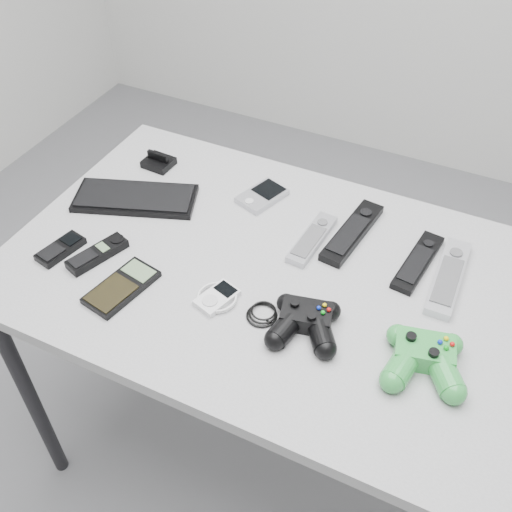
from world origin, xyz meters
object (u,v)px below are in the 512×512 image
at_px(calculator, 122,287).
at_px(mp3_player, 217,297).
at_px(remote_silver_b, 449,277).
at_px(controller_black, 305,321).
at_px(controller_green, 424,357).
at_px(cordless_handset, 97,254).
at_px(remote_silver_a, 312,238).
at_px(pda, 262,195).
at_px(pda_keyboard, 135,198).
at_px(desk, 270,290).
at_px(remote_black_a, 352,232).
at_px(mobile_phone, 60,249).
at_px(remote_black_b, 418,261).

bearing_deg(calculator, mp3_player, 28.50).
relative_size(remote_silver_b, controller_black, 0.98).
distance_m(controller_black, controller_green, 0.23).
height_order(cordless_handset, controller_green, controller_green).
xyz_separation_m(mp3_player, controller_green, (0.42, 0.02, 0.02)).
bearing_deg(remote_silver_a, mp3_player, -109.84).
relative_size(pda, controller_green, 0.72).
bearing_deg(pda_keyboard, controller_green, -33.52).
distance_m(desk, remote_black_a, 0.23).
xyz_separation_m(desk, mobile_phone, (-0.44, -0.15, 0.08)).
bearing_deg(remote_silver_b, calculator, -153.11).
bearing_deg(mp3_player, controller_black, 19.97).
bearing_deg(controller_black, desk, 124.16).
height_order(pda, mp3_player, pda).
height_order(pda_keyboard, mobile_phone, same).
height_order(mobile_phone, controller_black, controller_black).
bearing_deg(controller_green, remote_black_b, 93.59).
bearing_deg(calculator, pda, 82.77).
xyz_separation_m(remote_black_a, calculator, (-0.38, -0.37, -0.00)).
xyz_separation_m(remote_silver_a, remote_silver_b, (0.31, 0.01, 0.00)).
relative_size(mp3_player, controller_black, 0.38).
bearing_deg(pda, remote_black_a, 11.25).
height_order(remote_silver_a, remote_silver_b, remote_silver_b).
bearing_deg(mp3_player, mobile_phone, -158.99).
distance_m(remote_silver_b, controller_black, 0.34).
bearing_deg(controller_green, calculator, 174.80).
xyz_separation_m(pda_keyboard, mobile_phone, (-0.05, -0.23, 0.00)).
bearing_deg(mobile_phone, pda_keyboard, 90.21).
height_order(mp3_player, controller_black, controller_black).
height_order(remote_black_b, remote_silver_b, remote_silver_b).
xyz_separation_m(mobile_phone, controller_black, (0.57, 0.03, 0.01)).
distance_m(calculator, controller_black, 0.39).
height_order(remote_silver_a, cordless_handset, cordless_handset).
relative_size(remote_silver_a, controller_black, 0.76).
xyz_separation_m(calculator, controller_black, (0.38, 0.07, 0.02)).
bearing_deg(cordless_handset, pda, 74.83).
xyz_separation_m(remote_silver_a, remote_black_b, (0.24, 0.03, -0.00)).
relative_size(remote_black_a, calculator, 1.46).
xyz_separation_m(remote_silver_b, controller_green, (0.01, -0.24, 0.01)).
bearing_deg(controller_black, calculator, 177.76).
bearing_deg(remote_black_a, mobile_phone, -142.40).
bearing_deg(remote_black_b, cordless_handset, -149.12).
bearing_deg(mobile_phone, pda, 60.63).
relative_size(remote_silver_a, cordless_handset, 1.29).
bearing_deg(cordless_handset, controller_black, 20.69).
height_order(pda, remote_black_a, remote_black_a).
bearing_deg(remote_black_b, mobile_phone, -150.20).
xyz_separation_m(desk, remote_silver_a, (0.05, 0.12, 0.08)).
bearing_deg(calculator, pda_keyboard, 129.61).
bearing_deg(remote_silver_a, pda, 155.01).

